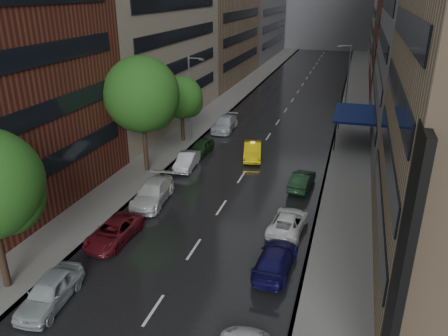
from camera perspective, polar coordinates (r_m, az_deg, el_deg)
The scene contains 11 objects.
road at distance 64.83m, azimuth 8.64°, elevation 8.34°, with size 14.00×140.00×0.01m, color black.
sidewalk_left at distance 66.63m, azimuth 0.89°, elevation 9.03°, with size 4.00×140.00×0.15m, color gray.
sidewalk_right at distance 64.22m, azimuth 16.66°, elevation 7.58°, with size 4.00×140.00×0.15m, color gray.
tree_mid at distance 38.38m, azimuth -10.71°, elevation 9.39°, with size 6.52×6.52×10.39m.
tree_far at distance 46.72m, azimuth -5.56°, elevation 9.14°, with size 4.47×4.47×7.12m.
taxi at distance 42.92m, azimuth 3.76°, elevation 2.28°, with size 1.64×4.70×1.55m, color yellow.
parked_cars_left at distance 37.25m, azimuth -7.05°, elevation -1.11°, with size 2.78×37.14×1.61m.
parked_cars_right at distance 26.89m, azimuth 6.92°, elevation -11.23°, with size 2.70×25.10×1.44m.
street_lamp_left at distance 46.66m, azimuth -4.41°, elevation 9.20°, with size 1.74×0.22×9.00m.
street_lamp_right at distance 58.32m, azimuth 15.80°, elevation 11.11°, with size 1.74×0.22×9.00m.
awning at distance 48.93m, azimuth 16.62°, elevation 6.83°, with size 4.00×8.00×3.12m.
Camera 1 is at (8.78, -12.33, 15.54)m, focal length 35.00 mm.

